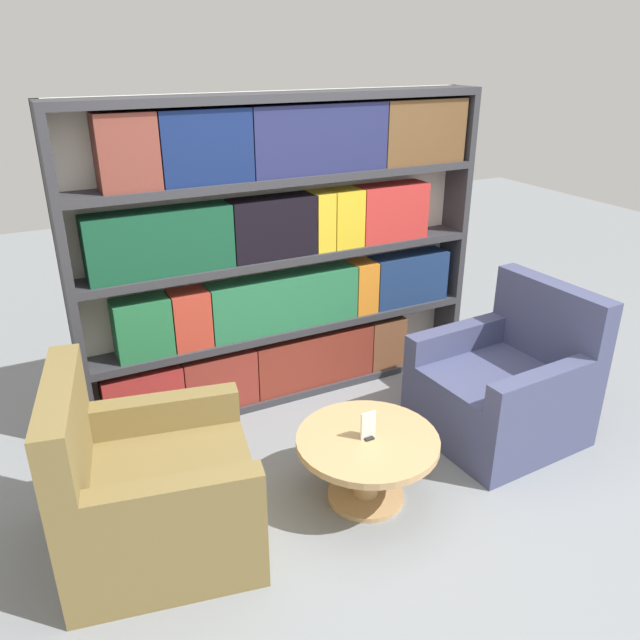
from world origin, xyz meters
TOP-DOWN VIEW (x-y plane):
  - ground_plane at (0.00, 0.00)m, footprint 14.00×14.00m
  - bookshelf at (-0.02, 1.47)m, footprint 2.80×0.30m
  - armchair_left at (-1.24, 0.37)m, footprint 1.04×1.00m
  - armchair_right at (1.01, 0.36)m, footprint 0.94×0.89m
  - coffee_table at (-0.12, 0.19)m, footprint 0.77×0.77m
  - table_sign at (-0.12, 0.19)m, footprint 0.09×0.06m

SIDE VIEW (x-z plane):
  - ground_plane at x=0.00m, z-range 0.00..0.00m
  - coffee_table at x=-0.12m, z-range 0.09..0.48m
  - armchair_left at x=-1.24m, z-range -0.17..0.80m
  - armchair_right at x=1.01m, z-range -0.17..0.80m
  - table_sign at x=-0.12m, z-range 0.39..0.54m
  - bookshelf at x=-0.02m, z-range 0.00..2.07m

